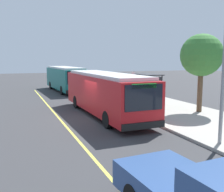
{
  "coord_description": "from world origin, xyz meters",
  "views": [
    {
      "loc": [
        16.41,
        -5.17,
        3.91
      ],
      "look_at": [
        0.39,
        1.1,
        1.49
      ],
      "focal_mm": 42.35,
      "sensor_mm": 36.0,
      "label": 1
    }
  ],
  "objects": [
    {
      "name": "utility_pole",
      "position": [
        7.49,
        3.53,
        3.35
      ],
      "size": [
        0.16,
        0.16,
        6.4
      ],
      "primitive_type": "cylinder",
      "color": "gray",
      "rests_on": "sidewalk_curb"
    },
    {
      "name": "pedestrian_commuter",
      "position": [
        -4.23,
        4.34,
        1.12
      ],
      "size": [
        0.24,
        0.4,
        1.69
      ],
      "color": "#282D47",
      "rests_on": "sidewalk_curb"
    },
    {
      "name": "waiting_bench",
      "position": [
        -3.77,
        6.3,
        0.63
      ],
      "size": [
        1.6,
        0.48,
        0.95
      ],
      "color": "brown",
      "rests_on": "sidewalk_curb"
    },
    {
      "name": "sidewalk_curb",
      "position": [
        0.0,
        6.0,
        0.07
      ],
      "size": [
        44.0,
        6.4,
        0.15
      ],
      "primitive_type": "cube",
      "color": "#A8A399",
      "rests_on": "ground_plane"
    },
    {
      "name": "transit_bus_main",
      "position": [
        -0.74,
        1.01,
        1.62
      ],
      "size": [
        11.11,
        2.84,
        2.95
      ],
      "color": "red",
      "rests_on": "ground_plane"
    },
    {
      "name": "route_sign_post",
      "position": [
        -1.65,
        3.67,
        1.96
      ],
      "size": [
        0.44,
        0.08,
        2.8
      ],
      "color": "#333338",
      "rests_on": "sidewalk_curb"
    },
    {
      "name": "transit_bus_second",
      "position": [
        -15.53,
        1.23,
        1.61
      ],
      "size": [
        10.34,
        3.08,
        2.95
      ],
      "color": "#146B66",
      "rests_on": "ground_plane"
    },
    {
      "name": "street_tree_near_shelter",
      "position": [
        1.29,
        7.49,
        4.14
      ],
      "size": [
        2.97,
        2.97,
        5.51
      ],
      "color": "brown",
      "rests_on": "sidewalk_curb"
    },
    {
      "name": "lane_stripe_center",
      "position": [
        0.0,
        -2.2,
        0.0
      ],
      "size": [
        36.0,
        0.14,
        0.01
      ],
      "primitive_type": "cube",
      "color": "#E0D64C",
      "rests_on": "ground_plane"
    },
    {
      "name": "bus_shelter",
      "position": [
        -3.88,
        6.16,
        1.92
      ],
      "size": [
        2.9,
        1.6,
        2.48
      ],
      "color": "#333338",
      "rests_on": "sidewalk_curb"
    },
    {
      "name": "ground_plane",
      "position": [
        0.0,
        0.0,
        0.0
      ],
      "size": [
        120.0,
        120.0,
        0.0
      ],
      "primitive_type": "plane",
      "color": "#38383A"
    }
  ]
}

